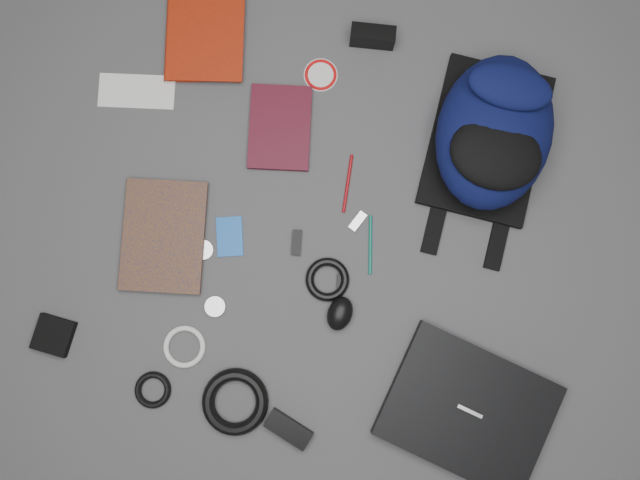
% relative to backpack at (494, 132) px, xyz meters
% --- Properties ---
extents(ground, '(4.00, 4.00, 0.00)m').
position_rel_backpack_xyz_m(ground, '(-0.34, -0.33, -0.09)').
color(ground, '#4F4F51').
rests_on(ground, ground).
extents(backpack, '(0.30, 0.43, 0.17)m').
position_rel_backpack_xyz_m(backpack, '(0.00, 0.00, 0.00)').
color(backpack, black).
rests_on(backpack, ground).
extents(laptop, '(0.43, 0.36, 0.04)m').
position_rel_backpack_xyz_m(laptop, '(0.09, -0.65, -0.07)').
color(laptop, black).
rests_on(laptop, ground).
extents(textbook_red, '(0.24, 0.30, 0.03)m').
position_rel_backpack_xyz_m(textbook_red, '(-0.84, 0.10, -0.07)').
color(textbook_red, maroon).
rests_on(textbook_red, ground).
extents(comic_book, '(0.24, 0.30, 0.02)m').
position_rel_backpack_xyz_m(comic_book, '(-0.82, -0.42, -0.08)').
color(comic_book, '#A5580B').
rests_on(comic_book, ground).
extents(envelope, '(0.20, 0.12, 0.00)m').
position_rel_backpack_xyz_m(envelope, '(-0.87, -0.07, -0.09)').
color(envelope, white).
rests_on(envelope, ground).
extents(dvd_case, '(0.19, 0.23, 0.02)m').
position_rel_backpack_xyz_m(dvd_case, '(-0.50, -0.08, -0.08)').
color(dvd_case, '#3D0B17').
rests_on(dvd_case, ground).
extents(compact_camera, '(0.11, 0.05, 0.06)m').
position_rel_backpack_xyz_m(compact_camera, '(-0.33, 0.19, -0.06)').
color(compact_camera, black).
rests_on(compact_camera, ground).
extents(sticker_disc, '(0.09, 0.09, 0.00)m').
position_rel_backpack_xyz_m(sticker_disc, '(-0.43, 0.08, -0.09)').
color(sticker_disc, white).
rests_on(sticker_disc, ground).
extents(pen_teal, '(0.04, 0.14, 0.01)m').
position_rel_backpack_xyz_m(pen_teal, '(-0.22, -0.31, -0.08)').
color(pen_teal, '#0B6651').
rests_on(pen_teal, ground).
extents(pen_red, '(0.02, 0.15, 0.01)m').
position_rel_backpack_xyz_m(pen_red, '(-0.31, -0.18, -0.08)').
color(pen_red, maroon).
rests_on(pen_red, ground).
extents(id_badge, '(0.09, 0.11, 0.00)m').
position_rel_backpack_xyz_m(id_badge, '(-0.56, -0.37, -0.09)').
color(id_badge, blue).
rests_on(id_badge, ground).
extents(usb_black, '(0.03, 0.06, 0.01)m').
position_rel_backpack_xyz_m(usb_black, '(-0.40, -0.35, -0.08)').
color(usb_black, black).
rests_on(usb_black, ground).
extents(usb_silver, '(0.04, 0.05, 0.01)m').
position_rel_backpack_xyz_m(usb_silver, '(-0.26, -0.26, -0.08)').
color(usb_silver, silver).
rests_on(usb_silver, ground).
extents(key_fob, '(0.03, 0.04, 0.01)m').
position_rel_backpack_xyz_m(key_fob, '(-0.27, -0.42, -0.08)').
color(key_fob, black).
rests_on(key_fob, ground).
extents(mouse, '(0.07, 0.09, 0.04)m').
position_rel_backpack_xyz_m(mouse, '(-0.26, -0.49, -0.07)').
color(mouse, black).
rests_on(mouse, ground).
extents(headphone_left, '(0.05, 0.05, 0.01)m').
position_rel_backpack_xyz_m(headphone_left, '(-0.62, -0.42, -0.08)').
color(headphone_left, silver).
rests_on(headphone_left, ground).
extents(headphone_right, '(0.06, 0.06, 0.01)m').
position_rel_backpack_xyz_m(headphone_right, '(-0.56, -0.54, -0.08)').
color(headphone_right, '#A8A8AA').
rests_on(headphone_right, ground).
extents(cable_coil, '(0.12, 0.12, 0.02)m').
position_rel_backpack_xyz_m(cable_coil, '(-0.31, -0.42, -0.08)').
color(cable_coil, black).
rests_on(cable_coil, ground).
extents(power_brick, '(0.12, 0.08, 0.03)m').
position_rel_backpack_xyz_m(power_brick, '(-0.32, -0.78, -0.07)').
color(power_brick, black).
rests_on(power_brick, ground).
extents(power_cord_coil, '(0.18, 0.18, 0.03)m').
position_rel_backpack_xyz_m(power_cord_coil, '(-0.45, -0.75, -0.07)').
color(power_cord_coil, black).
rests_on(power_cord_coil, ground).
extents(pouch, '(0.09, 0.09, 0.02)m').
position_rel_backpack_xyz_m(pouch, '(-0.92, -0.69, -0.08)').
color(pouch, black).
rests_on(pouch, ground).
extents(earbud_coil, '(0.11, 0.11, 0.02)m').
position_rel_backpack_xyz_m(earbud_coil, '(-0.65, -0.77, -0.08)').
color(earbud_coil, black).
rests_on(earbud_coil, ground).
extents(white_cable_coil, '(0.10, 0.10, 0.01)m').
position_rel_backpack_xyz_m(white_cable_coil, '(-0.60, -0.65, -0.08)').
color(white_cable_coil, white).
rests_on(white_cable_coil, ground).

